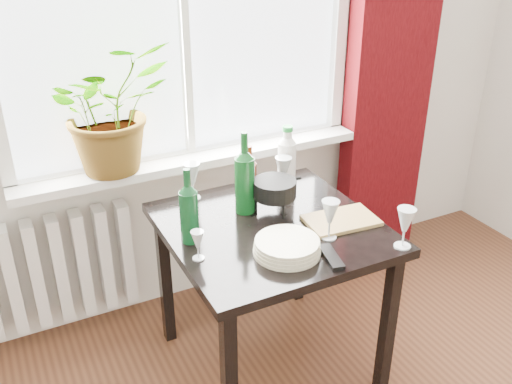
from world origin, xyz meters
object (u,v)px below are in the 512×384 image
wine_bottle_left (189,205)px  cutting_board (341,220)px  potted_plant (109,107)px  wineglass_front_left (198,245)px  table (271,244)px  wine_bottle_right (245,172)px  bottle_amber (249,174)px  wineglass_far_right (405,227)px  radiator (48,272)px  wineglass_back_left (192,181)px  tv_remote (331,257)px  cleaning_bottle (287,156)px  wineglass_front_right (330,219)px  plate_stack (287,247)px  wineglass_back_center (283,175)px  fondue_pot (275,196)px

wine_bottle_left → cutting_board: 0.65m
potted_plant → wineglass_front_left: size_ratio=4.84×
table → wine_bottle_right: size_ratio=2.31×
potted_plant → wine_bottle_left: size_ratio=1.86×
bottle_amber → wineglass_far_right: 0.71m
radiator → wineglass_back_left: size_ratio=4.59×
bottle_amber → wineglass_back_left: bearing=146.4°
tv_remote → cutting_board: 0.29m
cleaning_bottle → wine_bottle_right: bearing=-153.2°
wineglass_front_right → wineglass_back_left: (-0.36, 0.56, 0.00)m
cutting_board → tv_remote: bearing=-131.6°
table → cutting_board: 0.31m
wineglass_far_right → wineglass_back_left: size_ratio=0.99×
wine_bottle_right → cleaning_bottle: 0.32m
plate_stack → wineglass_back_center: bearing=62.7°
wineglass_far_right → wineglass_front_left: 0.79m
radiator → cleaning_bottle: size_ratio=2.69×
wine_bottle_left → wineglass_far_right: 0.83m
potted_plant → wineglass_back_left: bearing=-41.7°
cleaning_bottle → wineglass_far_right: (0.13, -0.68, -0.06)m
wine_bottle_left → wineglass_far_right: bearing=-29.9°
wineglass_front_right → potted_plant: bearing=128.1°
table → wineglass_far_right: 0.56m
table → cleaning_bottle: size_ratio=2.86×
wineglass_front_left → wineglass_far_right: bearing=-20.5°
wine_bottle_left → wineglass_front_right: bearing=-24.6°
table → wine_bottle_right: (-0.05, 0.16, 0.28)m
wineglass_front_right → wineglass_far_right: size_ratio=0.98×
wineglass_back_left → fondue_pot: bearing=-44.6°
wineglass_back_center → table: bearing=-128.1°
wineglass_back_center → fondue_pot: (-0.12, -0.13, -0.02)m
potted_plant → cleaning_bottle: 0.82m
potted_plant → wine_bottle_left: 0.64m
bottle_amber → plate_stack: bearing=-97.4°
cutting_board → wineglass_far_right: bearing=-69.0°
potted_plant → wineglass_back_center: (0.66, -0.38, -0.31)m
table → wineglass_back_center: size_ratio=4.71×
wineglass_back_left → cleaning_bottle: bearing=-8.4°
wineglass_far_right → plate_stack: size_ratio=0.66×
potted_plant → wine_bottle_right: bearing=-46.5°
fondue_pot → tv_remote: size_ratio=1.30×
wine_bottle_right → wine_bottle_left: bearing=-157.5°
wineglass_far_right → fondue_pot: size_ratio=0.81×
potted_plant → fondue_pot: size_ratio=2.73×
wineglass_far_right → wine_bottle_right: bearing=128.0°
plate_stack → cutting_board: bearing=18.3°
table → wine_bottle_right: bearing=106.1°
wine_bottle_right → wineglass_back_left: wine_bottle_right is taller
wineglass_far_right → wineglass_back_center: size_ratio=0.95×
fondue_pot → cutting_board: 0.30m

